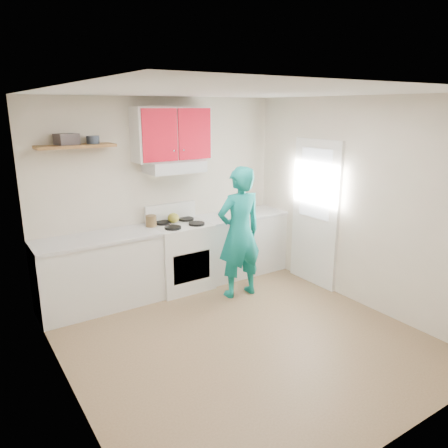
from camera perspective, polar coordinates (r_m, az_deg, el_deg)
floor at (r=4.93m, az=2.12°, el=-14.71°), size 3.80×3.80×0.00m
ceiling at (r=4.27m, az=2.48°, el=17.10°), size 3.60×3.80×0.04m
back_wall at (r=6.03m, az=-8.28°, el=4.00°), size 3.60×0.04×2.60m
front_wall at (r=3.16m, az=22.87°, el=-7.57°), size 3.60×0.04×2.60m
left_wall at (r=3.72m, az=-20.95°, el=-3.98°), size 0.04×3.80×2.60m
right_wall at (r=5.64m, az=17.37°, el=2.67°), size 0.04×3.80×2.60m
door at (r=6.14m, az=12.01°, el=1.38°), size 0.05×0.85×2.05m
door_glass at (r=6.03m, az=12.05°, el=5.27°), size 0.01×0.55×0.95m
counter_left at (r=5.64m, az=-16.26°, el=-6.27°), size 1.52×0.60×0.90m
counter_right at (r=6.55m, az=2.20°, el=-2.63°), size 1.32×0.60×0.90m
stove at (r=6.01m, az=-5.78°, el=-4.26°), size 0.76×0.65×0.92m
range_hood at (r=5.81m, az=-6.59°, el=7.58°), size 0.76×0.44×0.15m
upper_cabinets at (r=5.82m, az=-6.97°, el=11.79°), size 1.02×0.33×0.70m
shelf at (r=5.41m, az=-19.12°, el=9.75°), size 0.90×0.30×0.04m
books at (r=5.42m, az=-20.18°, el=10.53°), size 0.29×0.24×0.13m
tin at (r=5.47m, az=-17.02°, el=10.65°), size 0.20×0.20×0.09m
kettle at (r=5.95m, az=-6.73°, el=0.81°), size 0.20×0.20×0.14m
crock at (r=5.80m, az=-9.66°, el=0.29°), size 0.15×0.15×0.17m
cutting_board at (r=6.21m, az=0.95°, el=0.77°), size 0.29×0.24×0.02m
silicone_mat at (r=6.57m, az=4.03°, el=1.49°), size 0.39×0.36×0.01m
person at (r=5.62m, az=2.06°, el=-1.16°), size 0.66×0.45×1.75m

